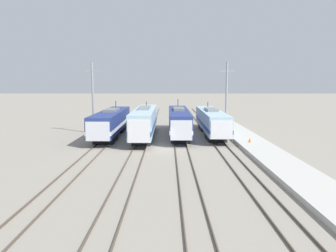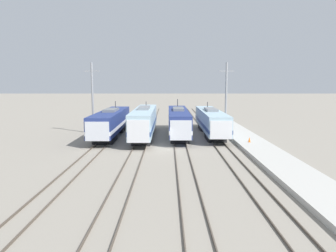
{
  "view_description": "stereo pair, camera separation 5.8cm",
  "coord_description": "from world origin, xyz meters",
  "px_view_note": "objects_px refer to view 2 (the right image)",
  "views": [
    {
      "loc": [
        0.87,
        -37.84,
        7.71
      ],
      "look_at": [
        0.79,
        2.11,
        2.42
      ],
      "focal_mm": 35.0,
      "sensor_mm": 36.0,
      "label": 1
    },
    {
      "loc": [
        0.93,
        -37.84,
        7.71
      ],
      "look_at": [
        0.79,
        2.11,
        2.42
      ],
      "focal_mm": 35.0,
      "sensor_mm": 36.0,
      "label": 2
    }
  ],
  "objects_px": {
    "locomotive_far_left": "(112,122)",
    "traffic_cone": "(251,140)",
    "locomotive_center_right": "(180,122)",
    "catenary_tower_left": "(94,97)",
    "catenary_tower_right": "(227,97)",
    "locomotive_far_right": "(212,121)",
    "locomotive_center_left": "(145,122)"
  },
  "relations": [
    {
      "from": "locomotive_far_left",
      "to": "traffic_cone",
      "type": "relative_size",
      "value": 29.97
    },
    {
      "from": "locomotive_center_right",
      "to": "catenary_tower_left",
      "type": "relative_size",
      "value": 1.76
    },
    {
      "from": "catenary_tower_left",
      "to": "catenary_tower_right",
      "type": "distance_m",
      "value": 20.27
    },
    {
      "from": "catenary_tower_left",
      "to": "traffic_cone",
      "type": "height_order",
      "value": "catenary_tower_left"
    },
    {
      "from": "locomotive_far_right",
      "to": "traffic_cone",
      "type": "xyz_separation_m",
      "value": [
        3.64,
        -8.44,
        -1.29
      ]
    },
    {
      "from": "locomotive_center_left",
      "to": "catenary_tower_left",
      "type": "relative_size",
      "value": 1.8
    },
    {
      "from": "locomotive_far_left",
      "to": "locomotive_center_left",
      "type": "distance_m",
      "value": 5.01
    },
    {
      "from": "locomotive_center_left",
      "to": "traffic_cone",
      "type": "distance_m",
      "value": 14.74
    },
    {
      "from": "locomotive_far_left",
      "to": "locomotive_center_left",
      "type": "bearing_deg",
      "value": -12.39
    },
    {
      "from": "catenary_tower_left",
      "to": "locomotive_center_left",
      "type": "bearing_deg",
      "value": -26.74
    },
    {
      "from": "catenary_tower_left",
      "to": "catenary_tower_right",
      "type": "xyz_separation_m",
      "value": [
        20.27,
        0.0,
        0.0
      ]
    },
    {
      "from": "locomotive_far_left",
      "to": "locomotive_far_right",
      "type": "bearing_deg",
      "value": 5.68
    },
    {
      "from": "locomotive_center_left",
      "to": "locomotive_center_right",
      "type": "relative_size",
      "value": 1.02
    },
    {
      "from": "locomotive_center_left",
      "to": "locomotive_far_left",
      "type": "bearing_deg",
      "value": 167.61
    },
    {
      "from": "locomotive_far_right",
      "to": "catenary_tower_left",
      "type": "height_order",
      "value": "catenary_tower_left"
    },
    {
      "from": "locomotive_far_right",
      "to": "traffic_cone",
      "type": "distance_m",
      "value": 9.28
    },
    {
      "from": "locomotive_far_left",
      "to": "catenary_tower_left",
      "type": "relative_size",
      "value": 1.78
    },
    {
      "from": "locomotive_center_left",
      "to": "traffic_cone",
      "type": "height_order",
      "value": "locomotive_center_left"
    },
    {
      "from": "locomotive_far_left",
      "to": "traffic_cone",
      "type": "height_order",
      "value": "locomotive_far_left"
    },
    {
      "from": "locomotive_far_right",
      "to": "catenary_tower_right",
      "type": "height_order",
      "value": "catenary_tower_right"
    },
    {
      "from": "catenary_tower_right",
      "to": "traffic_cone",
      "type": "distance_m",
      "value": 11.16
    },
    {
      "from": "locomotive_far_left",
      "to": "locomotive_center_right",
      "type": "relative_size",
      "value": 1.01
    },
    {
      "from": "locomotive_far_right",
      "to": "catenary_tower_right",
      "type": "bearing_deg",
      "value": 32.63
    },
    {
      "from": "locomotive_far_right",
      "to": "catenary_tower_left",
      "type": "relative_size",
      "value": 1.82
    },
    {
      "from": "locomotive_far_left",
      "to": "locomotive_far_right",
      "type": "relative_size",
      "value": 0.97
    },
    {
      "from": "locomotive_center_right",
      "to": "catenary_tower_left",
      "type": "height_order",
      "value": "catenary_tower_left"
    },
    {
      "from": "catenary_tower_right",
      "to": "traffic_cone",
      "type": "relative_size",
      "value": 16.87
    },
    {
      "from": "locomotive_center_right",
      "to": "catenary_tower_left",
      "type": "bearing_deg",
      "value": 168.33
    },
    {
      "from": "locomotive_center_left",
      "to": "locomotive_center_right",
      "type": "height_order",
      "value": "locomotive_center_right"
    },
    {
      "from": "locomotive_center_left",
      "to": "catenary_tower_left",
      "type": "bearing_deg",
      "value": 153.26
    },
    {
      "from": "locomotive_far_left",
      "to": "locomotive_far_right",
      "type": "xyz_separation_m",
      "value": [
        14.68,
        1.46,
        -0.02
      ]
    },
    {
      "from": "locomotive_center_left",
      "to": "catenary_tower_right",
      "type": "distance_m",
      "value": 13.27
    }
  ]
}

